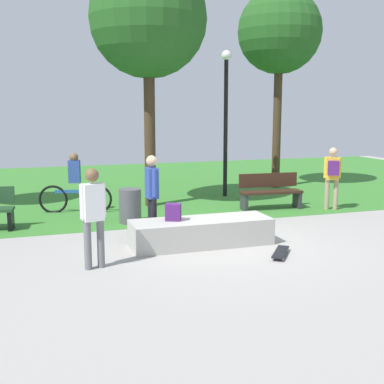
# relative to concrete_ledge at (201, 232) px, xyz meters

# --- Properties ---
(ground_plane) EXTENTS (28.00, 28.00, 0.00)m
(ground_plane) POSITION_rel_concrete_ledge_xyz_m (0.58, 0.11, -0.25)
(ground_plane) COLOR #9E9993
(grass_lawn) EXTENTS (26.60, 12.44, 0.01)m
(grass_lawn) POSITION_rel_concrete_ledge_xyz_m (0.58, 7.89, -0.25)
(grass_lawn) COLOR #387A2D
(grass_lawn) RESTS_ON ground_plane
(concrete_ledge) EXTENTS (2.68, 0.86, 0.50)m
(concrete_ledge) POSITION_rel_concrete_ledge_xyz_m (0.00, 0.00, 0.00)
(concrete_ledge) COLOR #A8A59E
(concrete_ledge) RESTS_ON ground_plane
(backpack_on_ledge) EXTENTS (0.34, 0.30, 0.32)m
(backpack_on_ledge) POSITION_rel_concrete_ledge_xyz_m (-0.53, 0.07, 0.41)
(backpack_on_ledge) COLOR #4C1E66
(backpack_on_ledge) RESTS_ON concrete_ledge
(skater_performing_trick) EXTENTS (0.42, 0.26, 1.64)m
(skater_performing_trick) POSITION_rel_concrete_ledge_xyz_m (-2.11, -0.79, 0.71)
(skater_performing_trick) COLOR slate
(skater_performing_trick) RESTS_ON ground_plane
(skater_watching) EXTENTS (0.22, 0.43, 1.66)m
(skater_watching) POSITION_rel_concrete_ledge_xyz_m (-0.75, 0.84, 0.72)
(skater_watching) COLOR black
(skater_watching) RESTS_ON ground_plane
(skateboard_by_ledge) EXTENTS (0.64, 0.76, 0.08)m
(skateboard_by_ledge) POSITION_rel_concrete_ledge_xyz_m (1.10, -1.11, -0.19)
(skateboard_by_ledge) COLOR black
(skateboard_by_ledge) RESTS_ON ground_plane
(park_bench_center_lawn) EXTENTS (1.63, 0.57, 0.91)m
(park_bench_center_lawn) POSITION_rel_concrete_ledge_xyz_m (2.83, 2.73, 0.23)
(park_bench_center_lawn) COLOR #331E14
(park_bench_center_lawn) RESTS_ON ground_plane
(tree_young_birch) EXTENTS (2.64, 2.64, 6.28)m
(tree_young_birch) POSITION_rel_concrete_ledge_xyz_m (4.64, 5.90, 4.67)
(tree_young_birch) COLOR #42301E
(tree_young_birch) RESTS_ON grass_lawn
(tree_slender_maple) EXTENTS (2.99, 2.99, 6.31)m
(tree_slender_maple) POSITION_rel_concrete_ledge_xyz_m (-0.00, 4.11, 4.53)
(tree_slender_maple) COLOR #42301E
(tree_slender_maple) RESTS_ON grass_lawn
(lamp_post) EXTENTS (0.28, 0.28, 4.20)m
(lamp_post) POSITION_rel_concrete_ledge_xyz_m (2.43, 4.85, 2.30)
(lamp_post) COLOR black
(lamp_post) RESTS_ON ground_plane
(trash_bin) EXTENTS (0.50, 0.50, 0.78)m
(trash_bin) POSITION_rel_concrete_ledge_xyz_m (-0.92, 2.26, 0.14)
(trash_bin) COLOR #4C4C51
(trash_bin) RESTS_ON ground_plane
(pedestrian_with_backpack) EXTENTS (0.42, 0.43, 1.60)m
(pedestrian_with_backpack) POSITION_rel_concrete_ledge_xyz_m (4.27, 2.13, 0.70)
(pedestrian_with_backpack) COLOR tan
(pedestrian_with_backpack) RESTS_ON ground_plane
(cyclist_on_bicycle) EXTENTS (1.77, 0.53, 1.52)m
(cyclist_on_bicycle) POSITION_rel_concrete_ledge_xyz_m (-2.00, 3.83, 0.38)
(cyclist_on_bicycle) COLOR black
(cyclist_on_bicycle) RESTS_ON ground_plane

